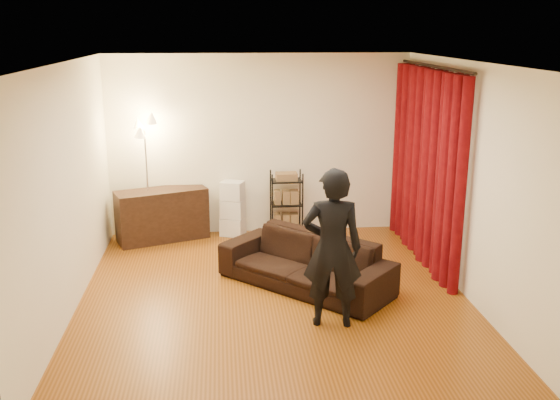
{
  "coord_description": "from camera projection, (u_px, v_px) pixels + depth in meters",
  "views": [
    {
      "loc": [
        -0.58,
        -6.72,
        3.06
      ],
      "look_at": [
        0.1,
        0.3,
        1.1
      ],
      "focal_mm": 40.0,
      "sensor_mm": 36.0,
      "label": 1
    }
  ],
  "objects": [
    {
      "name": "person",
      "position": [
        332.0,
        248.0,
        6.45
      ],
      "size": [
        0.67,
        0.49,
        1.71
      ],
      "primitive_type": "imported",
      "rotation": [
        0.0,
        0.0,
        3.01
      ],
      "color": "black",
      "rests_on": "ground"
    },
    {
      "name": "ceiling",
      "position": [
        273.0,
        62.0,
        6.6
      ],
      "size": [
        5.0,
        5.0,
        0.0
      ],
      "primitive_type": "plane",
      "rotation": [
        3.14,
        0.0,
        0.0
      ],
      "color": "white",
      "rests_on": "ground"
    },
    {
      "name": "curtain",
      "position": [
        426.0,
        167.0,
        8.26
      ],
      "size": [
        0.22,
        2.65,
        2.55
      ],
      "primitive_type": null,
      "color": "#67090B",
      "rests_on": "ground"
    },
    {
      "name": "sofa",
      "position": [
        305.0,
        262.0,
        7.55
      ],
      "size": [
        2.12,
        2.08,
        0.62
      ],
      "primitive_type": "imported",
      "rotation": [
        0.0,
        0.0,
        -0.76
      ],
      "color": "black",
      "rests_on": "ground"
    },
    {
      "name": "media_cabinet",
      "position": [
        162.0,
        215.0,
        9.22
      ],
      "size": [
        1.4,
        0.91,
        0.76
      ],
      "primitive_type": "cube",
      "rotation": [
        0.0,
        0.0,
        0.35
      ],
      "color": "#311E13",
      "rests_on": "ground"
    },
    {
      "name": "wall_front",
      "position": [
        303.0,
        269.0,
        4.56
      ],
      "size": [
        5.0,
        0.0,
        5.0
      ],
      "primitive_type": "plane",
      "rotation": [
        -1.57,
        0.0,
        0.0
      ],
      "color": "white",
      "rests_on": "ground"
    },
    {
      "name": "floor",
      "position": [
        274.0,
        297.0,
        7.32
      ],
      "size": [
        5.0,
        5.0,
        0.0
      ],
      "primitive_type": "plane",
      "color": "brown",
      "rests_on": "ground"
    },
    {
      "name": "floor_lamp",
      "position": [
        147.0,
        180.0,
        9.03
      ],
      "size": [
        0.33,
        0.33,
        1.83
      ],
      "primitive_type": null,
      "rotation": [
        0.0,
        0.0,
        -0.0
      ],
      "color": "silver",
      "rests_on": "ground"
    },
    {
      "name": "wall_left",
      "position": [
        67.0,
        191.0,
        6.75
      ],
      "size": [
        0.0,
        5.0,
        5.0
      ],
      "primitive_type": "plane",
      "rotation": [
        1.57,
        0.0,
        1.57
      ],
      "color": "white",
      "rests_on": "ground"
    },
    {
      "name": "storage_boxes",
      "position": [
        233.0,
        209.0,
        9.39
      ],
      "size": [
        0.42,
        0.38,
        0.84
      ],
      "primitive_type": null,
      "rotation": [
        0.0,
        0.0,
        -0.39
      ],
      "color": "silver",
      "rests_on": "ground"
    },
    {
      "name": "wall_right",
      "position": [
        468.0,
        181.0,
        7.17
      ],
      "size": [
        0.0,
        5.0,
        5.0
      ],
      "primitive_type": "plane",
      "rotation": [
        1.57,
        0.0,
        -1.57
      ],
      "color": "white",
      "rests_on": "ground"
    },
    {
      "name": "wire_shelf",
      "position": [
        286.0,
        204.0,
        9.36
      ],
      "size": [
        0.5,
        0.39,
        0.99
      ],
      "primitive_type": null,
      "rotation": [
        0.0,
        0.0,
        0.18
      ],
      "color": "black",
      "rests_on": "ground"
    },
    {
      "name": "curtain_rod",
      "position": [
        434.0,
        66.0,
        7.91
      ],
      "size": [
        0.04,
        2.65,
        0.04
      ],
      "primitive_type": "cylinder",
      "rotation": [
        1.57,
        0.0,
        0.0
      ],
      "color": "black",
      "rests_on": "wall_right"
    },
    {
      "name": "wall_back",
      "position": [
        259.0,
        145.0,
        9.36
      ],
      "size": [
        5.0,
        0.0,
        5.0
      ],
      "primitive_type": "plane",
      "rotation": [
        1.57,
        0.0,
        0.0
      ],
      "color": "white",
      "rests_on": "ground"
    }
  ]
}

